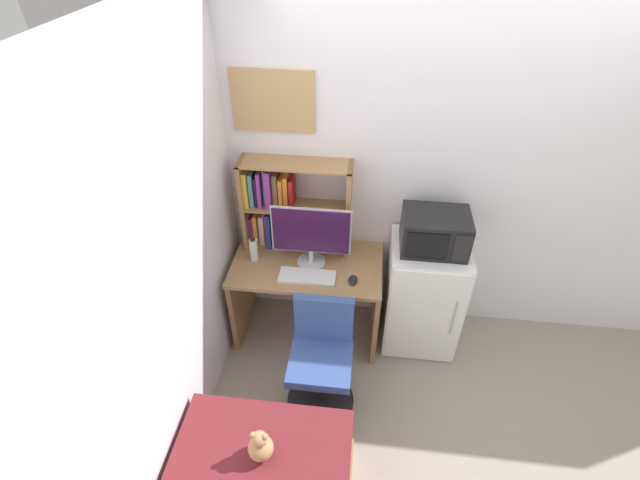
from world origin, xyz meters
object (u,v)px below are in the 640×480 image
(computer_mouse, at_px, (353,280))
(mini_fridge, at_px, (423,295))
(hutch_bookshelf, at_px, (280,204))
(keyboard, at_px, (307,277))
(water_bottle, at_px, (254,249))
(desk_chair, at_px, (322,362))
(microwave, at_px, (435,232))
(monitor, at_px, (311,234))
(teddy_bear, at_px, (260,446))
(wall_corkboard, at_px, (273,101))

(computer_mouse, height_order, mini_fridge, mini_fridge)
(hutch_bookshelf, distance_m, keyboard, 0.57)
(water_bottle, relative_size, desk_chair, 0.23)
(hutch_bookshelf, relative_size, keyboard, 1.97)
(hutch_bookshelf, height_order, desk_chair, hutch_bookshelf)
(computer_mouse, bearing_deg, microwave, 21.25)
(hutch_bookshelf, xyz_separation_m, monitor, (0.26, -0.21, -0.10))
(keyboard, height_order, mini_fridge, mini_fridge)
(hutch_bookshelf, xyz_separation_m, teddy_bear, (0.16, -1.54, -0.54))
(teddy_bear, distance_m, wall_corkboard, 2.08)
(monitor, relative_size, wall_corkboard, 1.03)
(desk_chair, bearing_deg, computer_mouse, 69.10)
(wall_corkboard, bearing_deg, hutch_bookshelf, -75.48)
(hutch_bookshelf, relative_size, wall_corkboard, 1.44)
(mini_fridge, relative_size, wall_corkboard, 1.69)
(mini_fridge, bearing_deg, microwave, 89.83)
(hutch_bookshelf, distance_m, computer_mouse, 0.77)
(mini_fridge, bearing_deg, desk_chair, -137.25)
(mini_fridge, distance_m, desk_chair, 0.97)
(water_bottle, bearing_deg, hutch_bookshelf, 51.94)
(keyboard, bearing_deg, hutch_bookshelf, 123.62)
(keyboard, xyz_separation_m, wall_corkboard, (-0.27, 0.47, 1.09))
(wall_corkboard, bearing_deg, monitor, -46.86)
(monitor, bearing_deg, desk_chair, -76.51)
(monitor, xyz_separation_m, water_bottle, (-0.43, -0.01, -0.18))
(microwave, bearing_deg, hutch_bookshelf, 171.20)
(monitor, bearing_deg, teddy_bear, -94.32)
(hutch_bookshelf, height_order, microwave, hutch_bookshelf)
(keyboard, relative_size, mini_fridge, 0.43)
(mini_fridge, xyz_separation_m, desk_chair, (-0.71, -0.65, -0.08))
(hutch_bookshelf, bearing_deg, water_bottle, -128.06)
(computer_mouse, relative_size, water_bottle, 0.50)
(monitor, height_order, wall_corkboard, wall_corkboard)
(computer_mouse, bearing_deg, wall_corkboard, 141.96)
(water_bottle, bearing_deg, microwave, 2.01)
(monitor, bearing_deg, wall_corkboard, 133.14)
(monitor, height_order, computer_mouse, monitor)
(mini_fridge, height_order, microwave, microwave)
(wall_corkboard, bearing_deg, water_bottle, -115.56)
(monitor, height_order, keyboard, monitor)
(hutch_bookshelf, distance_m, water_bottle, 0.39)
(keyboard, distance_m, mini_fridge, 0.93)
(water_bottle, relative_size, mini_fridge, 0.21)
(mini_fridge, bearing_deg, teddy_bear, -124.92)
(computer_mouse, distance_m, wall_corkboard, 1.33)
(water_bottle, xyz_separation_m, wall_corkboard, (0.15, 0.31, 1.01))
(computer_mouse, height_order, teddy_bear, computer_mouse)
(teddy_bear, xyz_separation_m, wall_corkboard, (-0.18, 1.63, 1.28))
(water_bottle, xyz_separation_m, microwave, (1.28, 0.04, 0.24))
(keyboard, relative_size, wall_corkboard, 0.73)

